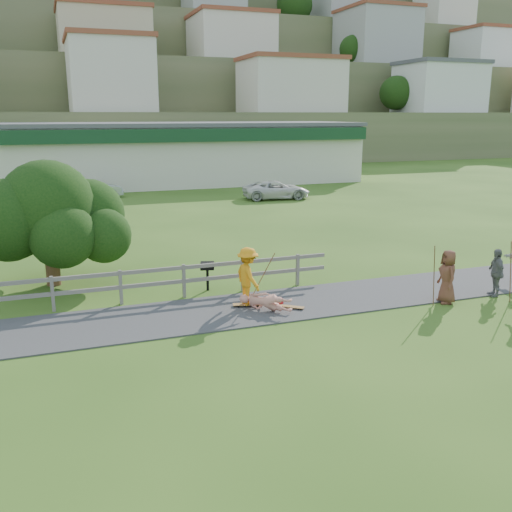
# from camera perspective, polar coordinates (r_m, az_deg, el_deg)

# --- Properties ---
(ground) EXTENTS (260.00, 260.00, 0.00)m
(ground) POSITION_cam_1_polar(r_m,az_deg,el_deg) (16.25, 2.43, -6.80)
(ground) COLOR #2E5117
(ground) RESTS_ON ground
(path) EXTENTS (34.00, 3.00, 0.04)m
(path) POSITION_cam_1_polar(r_m,az_deg,el_deg) (17.56, 0.56, -5.11)
(path) COLOR #38383A
(path) RESTS_ON ground
(fence) EXTENTS (15.05, 0.10, 1.10)m
(fence) POSITION_cam_1_polar(r_m,az_deg,el_deg) (18.09, -15.34, -2.71)
(fence) COLOR #68645B
(fence) RESTS_ON ground
(strip_mall) EXTENTS (32.50, 10.75, 5.10)m
(strip_mall) POSITION_cam_1_polar(r_m,az_deg,el_deg) (50.05, -8.73, 10.17)
(strip_mall) COLOR beige
(strip_mall) RESTS_ON ground
(hillside) EXTENTS (220.00, 67.00, 47.50)m
(hillside) POSITION_cam_1_polar(r_m,az_deg,el_deg) (105.86, -17.63, 18.04)
(hillside) COLOR #4E5B35
(hillside) RESTS_ON ground
(skater_rider) EXTENTS (0.83, 1.24, 1.79)m
(skater_rider) POSITION_cam_1_polar(r_m,az_deg,el_deg) (17.31, -0.81, -2.36)
(skater_rider) COLOR orange
(skater_rider) RESTS_ON ground
(skater_fallen) EXTENTS (1.45, 1.43, 0.60)m
(skater_fallen) POSITION_cam_1_polar(r_m,az_deg,el_deg) (17.13, 0.95, -4.62)
(skater_fallen) COLOR tan
(skater_fallen) RESTS_ON ground
(spectator_b) EXTENTS (0.65, 1.00, 1.58)m
(spectator_b) POSITION_cam_1_polar(r_m,az_deg,el_deg) (20.02, 22.87, -1.53)
(spectator_b) COLOR slate
(spectator_b) RESTS_ON ground
(spectator_c) EXTENTS (0.71, 0.93, 1.70)m
(spectator_c) POSITION_cam_1_polar(r_m,az_deg,el_deg) (18.75, 18.60, -1.96)
(spectator_c) COLOR brown
(spectator_c) RESTS_ON ground
(car_silver) EXTENTS (4.25, 2.20, 1.33)m
(car_silver) POSITION_cam_1_polar(r_m,az_deg,el_deg) (41.87, -16.05, 6.44)
(car_silver) COLOR #B8BAC0
(car_silver) RESTS_ON ground
(car_white) EXTENTS (4.87, 2.71, 1.29)m
(car_white) POSITION_cam_1_polar(r_m,az_deg,el_deg) (40.07, 2.04, 6.63)
(car_white) COLOR silver
(car_white) RESTS_ON ground
(tree) EXTENTS (5.19, 5.19, 3.90)m
(tree) POSITION_cam_1_polar(r_m,az_deg,el_deg) (20.63, -19.96, 2.48)
(tree) COLOR black
(tree) RESTS_ON ground
(bbq) EXTENTS (0.53, 0.46, 0.98)m
(bbq) POSITION_cam_1_polar(r_m,az_deg,el_deg) (19.17, -4.87, -2.04)
(bbq) COLOR black
(bbq) RESTS_ON ground
(longboard_rider) EXTENTS (0.96, 0.46, 0.10)m
(longboard_rider) POSITION_cam_1_polar(r_m,az_deg,el_deg) (17.57, -0.80, -4.99)
(longboard_rider) COLOR brown
(longboard_rider) RESTS_ON ground
(longboard_fallen) EXTENTS (0.74, 0.64, 0.09)m
(longboard_fallen) POSITION_cam_1_polar(r_m,az_deg,el_deg) (17.42, 3.53, -5.22)
(longboard_fallen) COLOR brown
(longboard_fallen) RESTS_ON ground
(helmet) EXTENTS (0.27, 0.27, 0.27)m
(helmet) POSITION_cam_1_polar(r_m,az_deg,el_deg) (17.71, 2.36, -4.57)
(helmet) COLOR #AC131B
(helmet) RESTS_ON ground
(pole_rider) EXTENTS (0.03, 0.03, 1.78)m
(pole_rider) POSITION_cam_1_polar(r_m,az_deg,el_deg) (17.87, 0.58, -1.85)
(pole_rider) COLOR brown
(pole_rider) RESTS_ON ground
(pole_spec_left) EXTENTS (0.03, 0.03, 1.92)m
(pole_spec_left) POSITION_cam_1_polar(r_m,az_deg,el_deg) (18.29, 17.37, -1.91)
(pole_spec_left) COLOR brown
(pole_spec_left) RESTS_ON ground
(pole_spec_right) EXTENTS (0.03, 0.03, 2.00)m
(pole_spec_right) POSITION_cam_1_polar(r_m,az_deg,el_deg) (19.41, 24.11, -1.47)
(pole_spec_right) COLOR brown
(pole_spec_right) RESTS_ON ground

